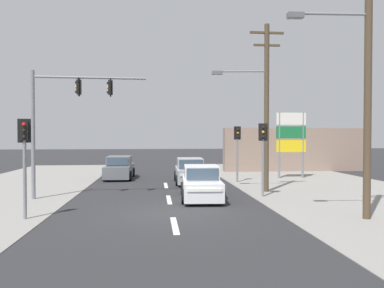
# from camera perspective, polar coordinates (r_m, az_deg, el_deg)

# --- Properties ---
(ground_plane) EXTENTS (140.00, 140.00, 0.00)m
(ground_plane) POSITION_cam_1_polar(r_m,az_deg,el_deg) (14.59, -3.08, -10.45)
(ground_plane) COLOR #28282B
(lane_dash_near) EXTENTS (0.20, 2.40, 0.01)m
(lane_dash_near) POSITION_cam_1_polar(r_m,az_deg,el_deg) (12.64, -2.66, -12.27)
(lane_dash_near) COLOR silver
(lane_dash_near) RESTS_ON ground
(lane_dash_mid) EXTENTS (0.20, 2.40, 0.01)m
(lane_dash_mid) POSITION_cam_1_polar(r_m,az_deg,el_deg) (17.53, -3.53, -8.45)
(lane_dash_mid) COLOR silver
(lane_dash_mid) RESTS_ON ground
(lane_dash_far) EXTENTS (0.20, 2.40, 0.01)m
(lane_dash_far) POSITION_cam_1_polar(r_m,az_deg,el_deg) (22.48, -4.01, -6.30)
(lane_dash_far) COLOR silver
(lane_dash_far) RESTS_ON ground
(kerb_right_verge) EXTENTS (10.00, 44.00, 0.02)m
(kerb_right_verge) POSITION_cam_1_polar(r_m,az_deg,el_deg) (19.14, 24.90, -7.72)
(kerb_right_verge) COLOR gray
(kerb_right_verge) RESTS_ON ground
(utility_pole_foreground_right) EXTENTS (3.78, 0.43, 10.01)m
(utility_pole_foreground_right) POSITION_cam_1_polar(r_m,az_deg,el_deg) (14.69, 24.79, 10.58)
(utility_pole_foreground_right) COLOR #4C3D2B
(utility_pole_foreground_right) RESTS_ON ground
(utility_pole_midground_right) EXTENTS (3.78, 0.57, 8.80)m
(utility_pole_midground_right) POSITION_cam_1_polar(r_m,az_deg,el_deg) (20.09, 10.88, 6.36)
(utility_pole_midground_right) COLOR #4C3D2B
(utility_pole_midground_right) RESTS_ON ground
(traffic_signal_mast) EXTENTS (5.29, 0.49, 6.00)m
(traffic_signal_mast) POSITION_cam_1_polar(r_m,az_deg,el_deg) (18.58, -19.22, 4.85)
(traffic_signal_mast) COLOR slate
(traffic_signal_mast) RESTS_ON ground
(pedestal_signal_right_kerb) EXTENTS (0.44, 0.31, 3.56)m
(pedestal_signal_right_kerb) POSITION_cam_1_polar(r_m,az_deg,el_deg) (18.36, 10.77, -0.46)
(pedestal_signal_right_kerb) COLOR slate
(pedestal_signal_right_kerb) RESTS_ON ground
(pedestal_signal_left_kerb) EXTENTS (0.44, 0.31, 3.56)m
(pedestal_signal_left_kerb) POSITION_cam_1_polar(r_m,az_deg,el_deg) (14.41, -24.17, -1.01)
(pedestal_signal_left_kerb) COLOR slate
(pedestal_signal_left_kerb) RESTS_ON ground
(pedestal_signal_far_median) EXTENTS (0.44, 0.29, 3.56)m
(pedestal_signal_far_median) POSITION_cam_1_polar(r_m,az_deg,el_deg) (23.94, 6.93, -0.05)
(pedestal_signal_far_median) COLOR slate
(pedestal_signal_far_median) RESTS_ON ground
(shopping_plaza_sign) EXTENTS (2.10, 0.16, 4.60)m
(shopping_plaza_sign) POSITION_cam_1_polar(r_m,az_deg,el_deg) (26.93, 14.85, 1.26)
(shopping_plaza_sign) COLOR slate
(shopping_plaza_sign) RESTS_ON ground
(shopfront_wall_far) EXTENTS (12.00, 1.00, 3.60)m
(shopfront_wall_far) POSITION_cam_1_polar(r_m,az_deg,el_deg) (32.45, 15.36, -0.84)
(shopfront_wall_far) COLOR gray
(shopfront_wall_far) RESTS_ON ground
(sedan_kerbside_parked) EXTENTS (1.95, 4.27, 1.56)m
(sedan_kerbside_parked) POSITION_cam_1_polar(r_m,az_deg,el_deg) (23.50, -0.32, -4.25)
(sedan_kerbside_parked) COLOR #A3A8AD
(sedan_kerbside_parked) RESTS_ON ground
(sedan_receding_far) EXTENTS (2.07, 4.32, 1.56)m
(sedan_receding_far) POSITION_cam_1_polar(r_m,az_deg,el_deg) (17.65, 1.42, -6.09)
(sedan_receding_far) COLOR silver
(sedan_receding_far) RESTS_ON ground
(sedan_oncoming_mid) EXTENTS (1.97, 4.28, 1.56)m
(sedan_oncoming_mid) POSITION_cam_1_polar(r_m,az_deg,el_deg) (26.39, -11.01, -3.67)
(sedan_oncoming_mid) COLOR slate
(sedan_oncoming_mid) RESTS_ON ground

